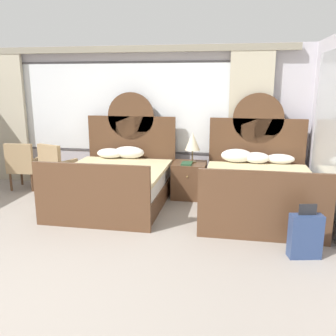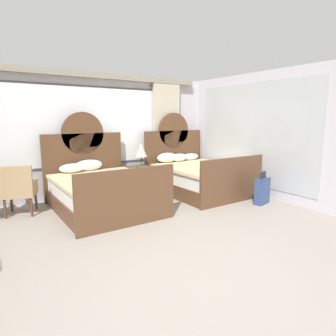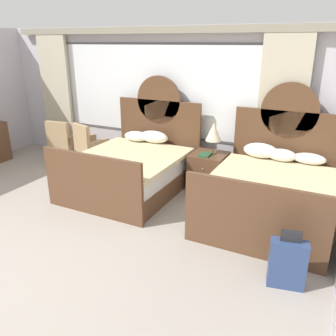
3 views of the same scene
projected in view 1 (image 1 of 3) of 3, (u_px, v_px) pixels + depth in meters
ground_plane at (9, 291)px, 3.61m from camera, size 24.00×24.00×0.00m
wall_back_window at (123, 114)px, 7.07m from camera, size 7.00×0.22×2.70m
bed_near_window at (116, 182)px, 6.13m from camera, size 1.70×2.14×1.85m
bed_near_mirror at (258, 189)px, 5.72m from camera, size 1.70×2.14×1.85m
nightstand_between_beds at (189, 180)px, 6.51m from camera, size 0.59×0.61×0.63m
table_lamp_on_nightstand at (193, 142)px, 6.40m from camera, size 0.27×0.27×0.54m
book_on_nightstand at (187, 163)px, 6.32m from camera, size 0.18×0.26×0.03m
armchair_by_window_left at (56, 165)px, 6.82m from camera, size 0.67×0.67×0.91m
armchair_by_window_centre at (23, 164)px, 6.93m from camera, size 0.57×0.57×0.91m
suitcase_on_floor at (305, 236)px, 4.25m from camera, size 0.40×0.23×0.67m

